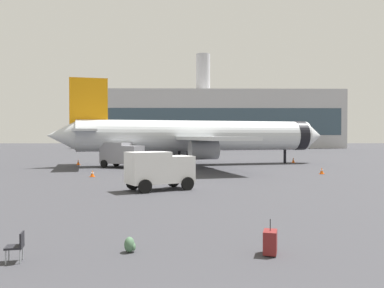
# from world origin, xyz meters

# --- Properties ---
(airplane_at_gate) EXTENTS (35.41, 32.22, 10.50)m
(airplane_at_gate) POSITION_xyz_m (1.78, 45.84, 3.66)
(airplane_at_gate) COLOR silver
(airplane_at_gate) RESTS_ON ground
(service_truck) EXTENTS (5.27, 4.19, 2.90)m
(service_truck) POSITION_xyz_m (-7.11, 41.62, 1.61)
(service_truck) COLOR gray
(service_truck) RESTS_ON ground
(cargo_van) EXTENTS (4.82, 3.94, 2.60)m
(cargo_van) POSITION_xyz_m (-1.52, 21.87, 1.45)
(cargo_van) COLOR white
(cargo_van) RESTS_ON ground
(safety_cone_near) EXTENTS (0.44, 0.44, 0.60)m
(safety_cone_near) POSITION_xyz_m (-8.04, 30.88, 0.29)
(safety_cone_near) COLOR #F2590C
(safety_cone_near) RESTS_ON ground
(safety_cone_mid) EXTENTS (0.44, 0.44, 0.70)m
(safety_cone_mid) POSITION_xyz_m (-13.26, 46.05, 0.34)
(safety_cone_mid) COLOR #F2590C
(safety_cone_mid) RESTS_ON ground
(safety_cone_far) EXTENTS (0.44, 0.44, 0.73)m
(safety_cone_far) POSITION_xyz_m (15.06, 49.69, 0.36)
(safety_cone_far) COLOR #F2590C
(safety_cone_far) RESTS_ON ground
(safety_cone_outer) EXTENTS (0.44, 0.44, 0.64)m
(safety_cone_outer) POSITION_xyz_m (13.36, 33.19, 0.32)
(safety_cone_outer) COLOR #F2590C
(safety_cone_outer) RESTS_ON ground
(rolling_suitcase) EXTENTS (0.56, 0.72, 1.10)m
(rolling_suitcase) POSITION_xyz_m (2.83, 6.90, 0.39)
(rolling_suitcase) COLOR maroon
(rolling_suitcase) RESTS_ON ground
(traveller_backpack) EXTENTS (0.36, 0.40, 0.48)m
(traveller_backpack) POSITION_xyz_m (-1.52, 7.23, 0.23)
(traveller_backpack) COLOR #476B4C
(traveller_backpack) RESTS_ON ground
(gate_chair) EXTENTS (0.56, 0.56, 0.86)m
(gate_chair) POSITION_xyz_m (-4.64, 6.29, 0.50)
(gate_chair) COLOR black
(gate_chair) RESTS_ON ground
(terminal_building) EXTENTS (74.45, 19.51, 29.59)m
(terminal_building) POSITION_xyz_m (11.02, 123.39, 8.93)
(terminal_building) COLOR #B2B2B7
(terminal_building) RESTS_ON ground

